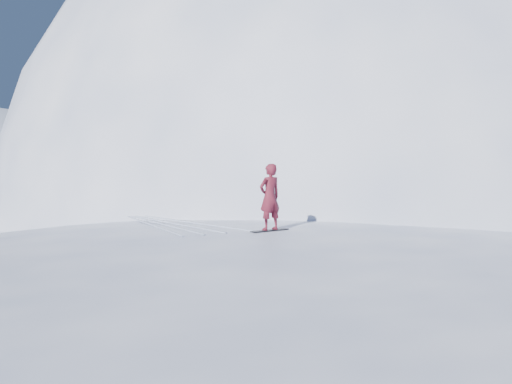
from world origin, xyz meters
The scene contains 8 objects.
ground centered at (0.00, 0.00, 0.00)m, with size 400.00×400.00×0.00m, color white.
near_ridge centered at (1.00, 3.00, 0.00)m, with size 36.00×28.00×4.80m, color white.
summit_peak centered at (22.00, 26.00, 0.00)m, with size 60.00×56.00×56.00m, color white.
peak_shoulder centered at (10.00, 20.00, 0.00)m, with size 28.00×24.00×18.00m, color white.
wind_bumps centered at (-0.56, 2.12, 0.00)m, with size 16.00×14.40×1.00m.
snowboard centered at (1.17, 2.32, 2.41)m, with size 1.28×0.24×0.02m, color black.
snowboarder centered at (1.17, 2.32, 3.40)m, with size 0.72×0.47×1.96m, color maroon.
board_tracks centered at (-1.08, 5.23, 2.42)m, with size 2.70×5.99×0.04m.
Camera 1 is at (-5.22, -10.93, 4.32)m, focal length 35.00 mm.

